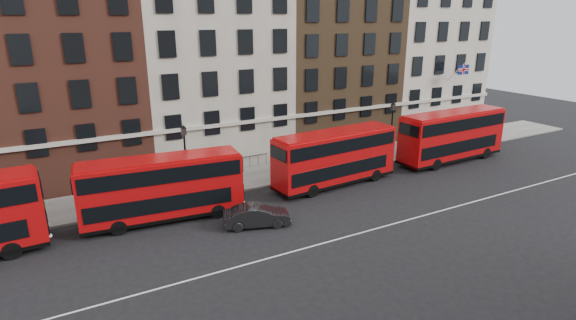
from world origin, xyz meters
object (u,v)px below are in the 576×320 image
bus_b (162,187)px  bus_d (452,135)px  bus_c (335,157)px  traffic_light (484,121)px  car_front (257,216)px

bus_b → bus_d: bus_d is taller
bus_c → bus_d: size_ratio=0.95×
bus_b → bus_c: (13.49, -0.01, 0.05)m
bus_c → traffic_light: 20.63m
bus_b → bus_d: bearing=5.5°
bus_d → traffic_light: (7.57, 2.53, -0.06)m
bus_b → traffic_light: (33.97, 2.53, 0.13)m
bus_b → car_front: bearing=-31.3°
bus_d → car_front: (-21.40, -3.73, -1.80)m
bus_c → bus_d: bearing=-4.2°
traffic_light → car_front: bearing=-167.8°
bus_b → bus_d: (26.40, -0.00, 0.19)m
bus_d → traffic_light: bearing=16.5°
bus_b → bus_c: 13.50m
car_front → bus_d: bearing=-63.0°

